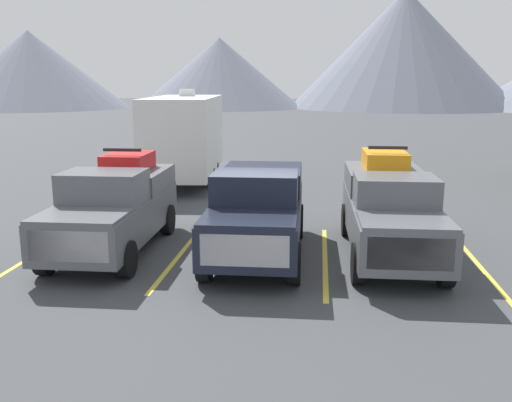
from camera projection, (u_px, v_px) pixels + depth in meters
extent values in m
plane|color=#3F4244|center=(252.00, 256.00, 13.86)|extent=(240.00, 240.00, 0.00)
cube|color=#595B60|center=(112.00, 218.00, 14.01)|extent=(2.11, 5.33, 0.94)
cube|color=#595B60|center=(81.00, 216.00, 12.05)|extent=(1.97, 1.52, 0.08)
cube|color=#595B60|center=(104.00, 188.00, 13.36)|extent=(1.92, 1.41, 0.79)
cube|color=slate|center=(95.00, 190.00, 12.82)|extent=(1.78, 0.25, 0.58)
cube|color=#595B60|center=(129.00, 179.00, 15.25)|extent=(2.02, 2.47, 0.52)
cube|color=silver|center=(68.00, 246.00, 11.45)|extent=(1.72, 0.09, 0.66)
cylinder|color=black|center=(126.00, 259.00, 12.27)|extent=(0.29, 0.84, 0.83)
cylinder|color=black|center=(45.00, 257.00, 12.44)|extent=(0.29, 0.84, 0.83)
cylinder|color=black|center=(167.00, 219.00, 15.78)|extent=(0.29, 0.84, 0.83)
cylinder|color=black|center=(103.00, 218.00, 15.95)|extent=(0.29, 0.84, 0.83)
cube|color=red|center=(128.00, 162.00, 15.14)|extent=(1.14, 1.58, 0.45)
cylinder|color=black|center=(139.00, 165.00, 14.58)|extent=(0.19, 0.44, 0.44)
cylinder|color=black|center=(105.00, 164.00, 14.67)|extent=(0.19, 0.44, 0.44)
cylinder|color=black|center=(150.00, 159.00, 15.62)|extent=(0.19, 0.44, 0.44)
cylinder|color=black|center=(119.00, 159.00, 15.71)|extent=(0.19, 0.44, 0.44)
cube|color=black|center=(122.00, 150.00, 14.64)|extent=(1.01, 0.10, 0.08)
cube|color=black|center=(257.00, 220.00, 13.64)|extent=(2.19, 5.45, 0.94)
cube|color=black|center=(248.00, 219.00, 11.63)|extent=(2.04, 1.55, 0.08)
cube|color=black|center=(255.00, 189.00, 12.98)|extent=(1.99, 1.44, 0.78)
cube|color=slate|center=(253.00, 192.00, 12.42)|extent=(1.85, 0.25, 0.58)
cube|color=black|center=(262.00, 179.00, 14.90)|extent=(2.09, 2.53, 0.59)
cube|color=silver|center=(245.00, 251.00, 11.02)|extent=(1.78, 0.09, 0.66)
cylinder|color=black|center=(294.00, 263.00, 11.85)|extent=(0.30, 0.92, 0.92)
cylinder|color=black|center=(205.00, 261.00, 12.03)|extent=(0.30, 0.92, 0.92)
cylinder|color=black|center=(298.00, 221.00, 15.44)|extent=(0.30, 0.92, 0.92)
cylinder|color=black|center=(229.00, 219.00, 15.62)|extent=(0.30, 0.92, 0.92)
cube|color=#595B60|center=(390.00, 221.00, 13.58)|extent=(2.07, 5.69, 0.94)
cube|color=#595B60|center=(405.00, 221.00, 11.48)|extent=(1.92, 1.62, 0.08)
cube|color=#595B60|center=(395.00, 191.00, 12.90)|extent=(1.88, 1.50, 0.72)
cube|color=slate|center=(399.00, 195.00, 12.32)|extent=(1.74, 0.24, 0.53)
cube|color=#595B60|center=(384.00, 179.00, 14.90)|extent=(1.97, 2.64, 0.59)
cube|color=silver|center=(410.00, 254.00, 10.84)|extent=(1.67, 0.09, 0.66)
cylinder|color=black|center=(446.00, 266.00, 11.72)|extent=(0.30, 0.90, 0.89)
cylinder|color=black|center=(358.00, 263.00, 11.89)|extent=(0.30, 0.90, 0.89)
cylinder|color=black|center=(413.00, 221.00, 15.46)|extent=(0.30, 0.90, 0.89)
cylinder|color=black|center=(347.00, 220.00, 15.63)|extent=(0.30, 0.90, 0.89)
cube|color=orange|center=(385.00, 160.00, 14.79)|extent=(1.11, 1.69, 0.45)
cylinder|color=black|center=(405.00, 163.00, 14.19)|extent=(0.19, 0.44, 0.44)
cylinder|color=black|center=(370.00, 163.00, 14.28)|extent=(0.19, 0.44, 0.44)
cylinder|color=black|center=(398.00, 157.00, 15.31)|extent=(0.19, 0.44, 0.44)
cylinder|color=black|center=(366.00, 157.00, 15.39)|extent=(0.19, 0.44, 0.44)
cube|color=black|center=(388.00, 148.00, 14.26)|extent=(0.99, 0.10, 0.08)
cube|color=gold|center=(43.00, 250.00, 14.35)|extent=(0.12, 5.50, 0.01)
cube|color=gold|center=(180.00, 254.00, 13.95)|extent=(0.12, 5.50, 0.01)
cube|color=gold|center=(325.00, 260.00, 13.56)|extent=(0.12, 5.50, 0.01)
cube|color=gold|center=(479.00, 265.00, 13.16)|extent=(0.12, 5.50, 0.01)
cube|color=white|center=(185.00, 134.00, 23.30)|extent=(3.16, 7.02, 3.06)
cube|color=brown|center=(153.00, 130.00, 23.30)|extent=(0.57, 6.53, 0.24)
cube|color=silver|center=(187.00, 93.00, 23.95)|extent=(0.66, 0.75, 0.30)
cube|color=#333333|center=(168.00, 194.00, 19.75)|extent=(0.22, 1.21, 0.12)
cylinder|color=black|center=(212.00, 177.00, 22.82)|extent=(0.28, 0.78, 0.76)
cylinder|color=black|center=(154.00, 177.00, 22.89)|extent=(0.28, 0.78, 0.76)
cylinder|color=black|center=(216.00, 171.00, 24.42)|extent=(0.28, 0.78, 0.76)
cylinder|color=black|center=(161.00, 171.00, 24.49)|extent=(0.28, 0.78, 0.76)
cone|color=slate|center=(30.00, 69.00, 86.42)|extent=(29.60, 29.60, 11.76)
cone|color=slate|center=(220.00, 73.00, 87.72)|extent=(26.08, 26.08, 10.77)
cone|color=slate|center=(403.00, 49.00, 87.04)|extent=(35.17, 35.17, 17.95)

